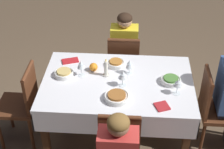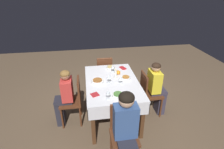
{
  "view_description": "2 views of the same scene",
  "coord_description": "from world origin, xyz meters",
  "px_view_note": "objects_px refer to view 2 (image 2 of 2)",
  "views": [
    {
      "loc": [
        0.12,
        -2.51,
        2.65
      ],
      "look_at": [
        -0.05,
        -0.06,
        0.89
      ],
      "focal_mm": 55.0,
      "sensor_mm": 36.0,
      "label": 1
    },
    {
      "loc": [
        2.64,
        -0.41,
        2.29
      ],
      "look_at": [
        -0.03,
        0.0,
        0.89
      ],
      "focal_mm": 28.0,
      "sensor_mm": 36.0,
      "label": 2
    }
  ],
  "objects_px": {
    "bowl_north": "(126,78)",
    "dining_table": "(112,86)",
    "chair_east": "(123,131)",
    "wine_glass_east": "(108,93)",
    "bowl_west": "(111,67)",
    "person_child_red": "(64,96)",
    "wine_glass_west": "(113,67)",
    "person_child_yellow": "(157,87)",
    "wine_glass_south": "(109,77)",
    "orange_fruit": "(118,72)",
    "wine_glass_north": "(121,78)",
    "person_adult_denim": "(126,129)",
    "chair_west": "(104,72)",
    "chair_north": "(148,92)",
    "bowl_south": "(98,81)",
    "napkin_spare_side": "(95,95)",
    "candle_centerpiece": "(116,74)",
    "chair_south": "(74,99)",
    "napkin_red_folded": "(123,68)",
    "bowl_east": "(118,95)"
  },
  "relations": [
    {
      "from": "chair_east",
      "to": "person_adult_denim",
      "type": "bearing_deg",
      "value": -90.0
    },
    {
      "from": "person_child_red",
      "to": "orange_fruit",
      "type": "bearing_deg",
      "value": 105.98
    },
    {
      "from": "bowl_north",
      "to": "dining_table",
      "type": "bearing_deg",
      "value": -82.78
    },
    {
      "from": "person_child_yellow",
      "to": "wine_glass_east",
      "type": "xyz_separation_m",
      "value": [
        0.49,
        -0.98,
        0.29
      ]
    },
    {
      "from": "wine_glass_east",
      "to": "bowl_west",
      "type": "height_order",
      "value": "wine_glass_east"
    },
    {
      "from": "chair_north",
      "to": "orange_fruit",
      "type": "distance_m",
      "value": 0.67
    },
    {
      "from": "chair_east",
      "to": "chair_south",
      "type": "bearing_deg",
      "value": 128.71
    },
    {
      "from": "person_adult_denim",
      "to": "wine_glass_north",
      "type": "relative_size",
      "value": 7.83
    },
    {
      "from": "bowl_north",
      "to": "wine_glass_north",
      "type": "height_order",
      "value": "wine_glass_north"
    },
    {
      "from": "person_child_yellow",
      "to": "chair_south",
      "type": "bearing_deg",
      "value": 90.65
    },
    {
      "from": "wine_glass_north",
      "to": "candle_centerpiece",
      "type": "distance_m",
      "value": 0.22
    },
    {
      "from": "chair_east",
      "to": "orange_fruit",
      "type": "distance_m",
      "value": 1.21
    },
    {
      "from": "wine_glass_east",
      "to": "napkin_red_folded",
      "type": "xyz_separation_m",
      "value": [
        -1.01,
        0.44,
        -0.11
      ]
    },
    {
      "from": "chair_south",
      "to": "chair_west",
      "type": "relative_size",
      "value": 1.0
    },
    {
      "from": "person_adult_denim",
      "to": "chair_south",
      "type": "bearing_deg",
      "value": 124.61
    },
    {
      "from": "bowl_north",
      "to": "person_child_red",
      "type": "bearing_deg",
      "value": -85.83
    },
    {
      "from": "wine_glass_south",
      "to": "orange_fruit",
      "type": "xyz_separation_m",
      "value": [
        -0.29,
        0.21,
        -0.08
      ]
    },
    {
      "from": "chair_east",
      "to": "wine_glass_east",
      "type": "bearing_deg",
      "value": 111.23
    },
    {
      "from": "wine_glass_south",
      "to": "chair_east",
      "type": "bearing_deg",
      "value": 4.74
    },
    {
      "from": "chair_east",
      "to": "chair_north",
      "type": "height_order",
      "value": "same"
    },
    {
      "from": "chair_north",
      "to": "chair_west",
      "type": "distance_m",
      "value": 1.19
    },
    {
      "from": "chair_east",
      "to": "person_adult_denim",
      "type": "distance_m",
      "value": 0.22
    },
    {
      "from": "bowl_south",
      "to": "candle_centerpiece",
      "type": "relative_size",
      "value": 1.18
    },
    {
      "from": "napkin_red_folded",
      "to": "orange_fruit",
      "type": "bearing_deg",
      "value": -29.85
    },
    {
      "from": "person_adult_denim",
      "to": "person_child_red",
      "type": "height_order",
      "value": "person_adult_denim"
    },
    {
      "from": "bowl_north",
      "to": "wine_glass_south",
      "type": "relative_size",
      "value": 1.07
    },
    {
      "from": "person_adult_denim",
      "to": "person_child_red",
      "type": "relative_size",
      "value": 1.12
    },
    {
      "from": "chair_north",
      "to": "person_child_red",
      "type": "relative_size",
      "value": 0.84
    },
    {
      "from": "chair_east",
      "to": "person_child_yellow",
      "type": "xyz_separation_m",
      "value": [
        -0.89,
        0.83,
        0.09
      ]
    },
    {
      "from": "napkin_spare_side",
      "to": "person_child_red",
      "type": "bearing_deg",
      "value": -123.68
    },
    {
      "from": "chair_west",
      "to": "bowl_north",
      "type": "bearing_deg",
      "value": 107.95
    },
    {
      "from": "bowl_west",
      "to": "wine_glass_west",
      "type": "height_order",
      "value": "wine_glass_west"
    },
    {
      "from": "bowl_west",
      "to": "dining_table",
      "type": "bearing_deg",
      "value": -6.12
    },
    {
      "from": "chair_west",
      "to": "bowl_east",
      "type": "xyz_separation_m",
      "value": [
        1.4,
        0.05,
        0.3
      ]
    },
    {
      "from": "chair_north",
      "to": "wine_glass_south",
      "type": "relative_size",
      "value": 5.53
    },
    {
      "from": "dining_table",
      "to": "napkin_red_folded",
      "type": "xyz_separation_m",
      "value": [
        -0.49,
        0.3,
        0.1
      ]
    },
    {
      "from": "chair_north",
      "to": "bowl_west",
      "type": "height_order",
      "value": "chair_north"
    },
    {
      "from": "wine_glass_west",
      "to": "candle_centerpiece",
      "type": "distance_m",
      "value": 0.23
    },
    {
      "from": "bowl_north",
      "to": "chair_west",
      "type": "bearing_deg",
      "value": -162.05
    },
    {
      "from": "dining_table",
      "to": "napkin_red_folded",
      "type": "bearing_deg",
      "value": 148.48
    },
    {
      "from": "chair_east",
      "to": "candle_centerpiece",
      "type": "bearing_deg",
      "value": 86.02
    },
    {
      "from": "person_adult_denim",
      "to": "candle_centerpiece",
      "type": "xyz_separation_m",
      "value": [
        -1.18,
        0.07,
        0.17
      ]
    },
    {
      "from": "chair_west",
      "to": "chair_east",
      "type": "bearing_deg",
      "value": 91.46
    },
    {
      "from": "orange_fruit",
      "to": "napkin_spare_side",
      "type": "height_order",
      "value": "orange_fruit"
    },
    {
      "from": "bowl_south",
      "to": "napkin_spare_side",
      "type": "relative_size",
      "value": 1.47
    },
    {
      "from": "person_child_red",
      "to": "wine_glass_west",
      "type": "distance_m",
      "value": 1.04
    },
    {
      "from": "dining_table",
      "to": "chair_south",
      "type": "relative_size",
      "value": 1.56
    },
    {
      "from": "chair_west",
      "to": "person_child_red",
      "type": "xyz_separation_m",
      "value": [
        0.97,
        -0.81,
        0.08
      ]
    },
    {
      "from": "chair_west",
      "to": "candle_centerpiece",
      "type": "relative_size",
      "value": 4.83
    },
    {
      "from": "bowl_east",
      "to": "napkin_red_folded",
      "type": "bearing_deg",
      "value": 163.7
    }
  ]
}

